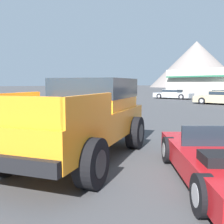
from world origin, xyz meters
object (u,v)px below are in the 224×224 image
object	(u,v)px
orange_pickup_truck	(87,113)
parked_car_silver	(173,94)
parked_car_white	(220,94)
parked_car_tan	(222,98)

from	to	relation	value
orange_pickup_truck	parked_car_silver	bearing A→B (deg)	91.68
parked_car_silver	orange_pickup_truck	bearing A→B (deg)	19.79
orange_pickup_truck	parked_car_white	distance (m)	29.00
parked_car_white	parked_car_tan	size ratio (longest dim) A/B	1.05
orange_pickup_truck	parked_car_tan	size ratio (longest dim) A/B	1.15
parked_car_white	parked_car_tan	xyz separation A→B (m)	(4.71, -8.83, 0.03)
orange_pickup_truck	parked_car_tan	world-z (taller)	orange_pickup_truck
parked_car_white	parked_car_silver	size ratio (longest dim) A/B	1.03
parked_car_white	parked_car_tan	world-z (taller)	parked_car_tan
parked_car_white	parked_car_silver	world-z (taller)	parked_car_white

